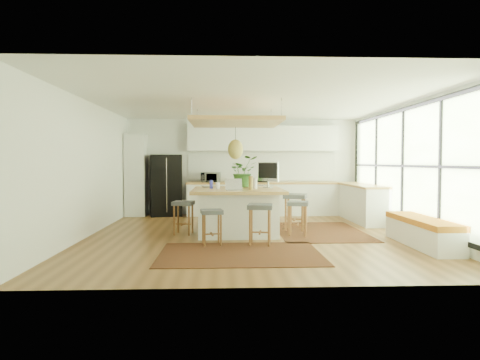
{
  "coord_description": "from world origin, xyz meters",
  "views": [
    {
      "loc": [
        -0.56,
        -8.3,
        1.48
      ],
      "look_at": [
        -0.2,
        0.5,
        1.1
      ],
      "focal_mm": 30.92,
      "sensor_mm": 36.0,
      "label": 1
    }
  ],
  "objects_px": {
    "microwave": "(211,176)",
    "island_plant": "(243,175)",
    "stool_near_left": "(212,225)",
    "stool_right_back": "(295,214)",
    "fridge": "(166,182)",
    "stool_near_right": "(260,225)",
    "stool_left_side": "(183,217)",
    "island": "(238,211)",
    "stool_right_front": "(298,218)",
    "monitor": "(268,176)",
    "laptop": "(234,184)"
  },
  "relations": [
    {
      "from": "stool_near_left",
      "to": "laptop",
      "type": "xyz_separation_m",
      "value": [
        0.42,
        0.63,
        0.7
      ]
    },
    {
      "from": "stool_right_front",
      "to": "island",
      "type": "bearing_deg",
      "value": 165.96
    },
    {
      "from": "stool_near_right",
      "to": "stool_left_side",
      "type": "height_order",
      "value": "stool_near_right"
    },
    {
      "from": "stool_right_front",
      "to": "monitor",
      "type": "bearing_deg",
      "value": 132.83
    },
    {
      "from": "stool_left_side",
      "to": "microwave",
      "type": "xyz_separation_m",
      "value": [
        0.47,
        2.94,
        0.74
      ]
    },
    {
      "from": "monitor",
      "to": "microwave",
      "type": "xyz_separation_m",
      "value": [
        -1.31,
        2.59,
        -0.1
      ]
    },
    {
      "from": "fridge",
      "to": "island",
      "type": "distance_m",
      "value": 3.49
    },
    {
      "from": "fridge",
      "to": "stool_right_back",
      "type": "xyz_separation_m",
      "value": [
        3.15,
        -2.59,
        -0.57
      ]
    },
    {
      "from": "stool_left_side",
      "to": "microwave",
      "type": "relative_size",
      "value": 1.36
    },
    {
      "from": "monitor",
      "to": "laptop",
      "type": "bearing_deg",
      "value": -80.42
    },
    {
      "from": "microwave",
      "to": "island_plant",
      "type": "height_order",
      "value": "island_plant"
    },
    {
      "from": "island_plant",
      "to": "stool_right_back",
      "type": "bearing_deg",
      "value": -15.67
    },
    {
      "from": "stool_near_left",
      "to": "stool_right_back",
      "type": "distance_m",
      "value": 2.33
    },
    {
      "from": "stool_right_front",
      "to": "island_plant",
      "type": "relative_size",
      "value": 1.0
    },
    {
      "from": "stool_right_back",
      "to": "fridge",
      "type": "bearing_deg",
      "value": 140.53
    },
    {
      "from": "stool_near_left",
      "to": "island_plant",
      "type": "bearing_deg",
      "value": 70.53
    },
    {
      "from": "fridge",
      "to": "monitor",
      "type": "distance_m",
      "value": 3.67
    },
    {
      "from": "island",
      "to": "microwave",
      "type": "height_order",
      "value": "microwave"
    },
    {
      "from": "stool_right_front",
      "to": "stool_right_back",
      "type": "xyz_separation_m",
      "value": [
        0.05,
        0.62,
        0.0
      ]
    },
    {
      "from": "laptop",
      "to": "monitor",
      "type": "bearing_deg",
      "value": 43.12
    },
    {
      "from": "stool_right_back",
      "to": "microwave",
      "type": "xyz_separation_m",
      "value": [
        -1.91,
        2.56,
        0.74
      ]
    },
    {
      "from": "fridge",
      "to": "stool_near_right",
      "type": "distance_m",
      "value": 4.74
    },
    {
      "from": "stool_right_back",
      "to": "stool_near_left",
      "type": "bearing_deg",
      "value": -139.34
    },
    {
      "from": "stool_near_right",
      "to": "monitor",
      "type": "bearing_deg",
      "value": 78.44
    },
    {
      "from": "stool_right_front",
      "to": "stool_left_side",
      "type": "relative_size",
      "value": 1.01
    },
    {
      "from": "stool_near_left",
      "to": "laptop",
      "type": "bearing_deg",
      "value": 56.53
    },
    {
      "from": "laptop",
      "to": "microwave",
      "type": "xyz_separation_m",
      "value": [
        -0.56,
        3.44,
        0.04
      ]
    },
    {
      "from": "monitor",
      "to": "stool_left_side",
      "type": "bearing_deg",
      "value": -117.79
    },
    {
      "from": "stool_right_front",
      "to": "stool_left_side",
      "type": "xyz_separation_m",
      "value": [
        -2.33,
        0.23,
        0.0
      ]
    },
    {
      "from": "fridge",
      "to": "stool_right_front",
      "type": "height_order",
      "value": "fridge"
    },
    {
      "from": "island",
      "to": "stool_right_front",
      "type": "relative_size",
      "value": 2.69
    },
    {
      "from": "stool_near_right",
      "to": "stool_right_back",
      "type": "xyz_separation_m",
      "value": [
        0.9,
        1.55,
        0.0
      ]
    },
    {
      "from": "stool_near_left",
      "to": "microwave",
      "type": "height_order",
      "value": "microwave"
    },
    {
      "from": "stool_near_right",
      "to": "island_plant",
      "type": "height_order",
      "value": "island_plant"
    },
    {
      "from": "stool_right_back",
      "to": "monitor",
      "type": "relative_size",
      "value": 1.29
    },
    {
      "from": "fridge",
      "to": "island",
      "type": "relative_size",
      "value": 0.91
    },
    {
      "from": "laptop",
      "to": "island_plant",
      "type": "xyz_separation_m",
      "value": [
        0.23,
        1.2,
        0.15
      ]
    },
    {
      "from": "monitor",
      "to": "stool_near_right",
      "type": "bearing_deg",
      "value": -50.53
    },
    {
      "from": "stool_near_right",
      "to": "laptop",
      "type": "distance_m",
      "value": 1.06
    },
    {
      "from": "stool_right_front",
      "to": "island_plant",
      "type": "height_order",
      "value": "island_plant"
    },
    {
      "from": "island",
      "to": "stool_right_front",
      "type": "bearing_deg",
      "value": -14.04
    },
    {
      "from": "fridge",
      "to": "microwave",
      "type": "xyz_separation_m",
      "value": [
        1.24,
        -0.03,
        0.17
      ]
    },
    {
      "from": "monitor",
      "to": "island",
      "type": "bearing_deg",
      "value": -106.01
    },
    {
      "from": "stool_near_right",
      "to": "stool_left_side",
      "type": "distance_m",
      "value": 1.88
    },
    {
      "from": "stool_left_side",
      "to": "laptop",
      "type": "distance_m",
      "value": 1.34
    },
    {
      "from": "microwave",
      "to": "monitor",
      "type": "bearing_deg",
      "value": -54.64
    },
    {
      "from": "stool_right_back",
      "to": "monitor",
      "type": "distance_m",
      "value": 1.02
    },
    {
      "from": "fridge",
      "to": "stool_right_front",
      "type": "bearing_deg",
      "value": -57.98
    },
    {
      "from": "stool_near_left",
      "to": "stool_right_back",
      "type": "xyz_separation_m",
      "value": [
        1.77,
        1.52,
        0.0
      ]
    },
    {
      "from": "stool_near_right",
      "to": "island_plant",
      "type": "xyz_separation_m",
      "value": [
        -0.21,
        1.86,
        0.84
      ]
    }
  ]
}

